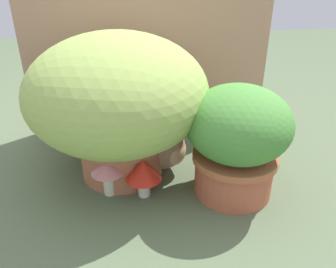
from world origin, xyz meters
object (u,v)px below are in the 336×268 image
Objects in this scene: mushroom_ornament_red at (143,171)px; mushroom_ornament_pink at (108,168)px; grass_planter at (118,98)px; cat at (158,140)px; leafy_planter at (237,138)px.

mushroom_ornament_pink is at bearing 165.82° from mushroom_ornament_red.
mushroom_ornament_red is 0.98× the size of mushroom_ornament_pink.
cat is (0.14, 0.01, -0.19)m from grass_planter.
cat is at bearing 3.71° from grass_planter.
grass_planter reaches higher than mushroom_ornament_pink.
leafy_planter is 2.72× the size of mushroom_ornament_pink.
leafy_planter is 2.78× the size of mushroom_ornament_red.
grass_planter reaches higher than mushroom_ornament_red.
leafy_planter is at bearing -39.79° from cat.
cat is 2.34× the size of mushroom_ornament_pink.
cat is 0.24m from mushroom_ornament_pink.
leafy_planter reaches higher than cat.
grass_planter is 0.27m from mushroom_ornament_red.
cat reaches higher than mushroom_ornament_red.
grass_planter is 1.62× the size of leafy_planter.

